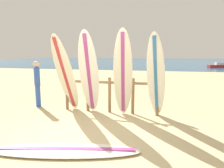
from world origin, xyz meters
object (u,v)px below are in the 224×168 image
Objects in this scene: surfboard_leaning_far_left at (65,75)px; surfboard_lying_on_sand at (64,150)px; surfboard_rack at (110,91)px; surfboard_leaning_center at (156,78)px; beachgoer_standing at (37,82)px; surfboard_leaning_left at (89,74)px; small_boat_offshore at (219,66)px; surfboard_leaning_center_left at (123,75)px.

surfboard_lying_on_sand is (1.07, -2.25, -1.12)m from surfboard_leaning_far_left.
surfboard_rack is 1.49m from surfboard_leaning_center.
surfboard_lying_on_sand is 3.61m from beachgoer_standing.
surfboard_leaning_left is (0.78, -0.10, 0.03)m from surfboard_leaning_far_left.
small_boat_offshore is at bearing 63.42° from beachgoer_standing.
surfboard_leaning_center_left is (0.96, 0.02, 0.01)m from surfboard_leaning_left.
surfboard_leaning_far_left is 0.81× the size of surfboard_lying_on_sand.
surfboard_leaning_center is (1.35, -0.41, 0.49)m from surfboard_rack.
beachgoer_standing is at bearing -116.58° from small_boat_offshore.
beachgoer_standing is (-1.24, 0.40, -0.31)m from surfboard_leaning_far_left.
surfboard_leaning_left is 1.55× the size of beachgoer_standing.
surfboard_leaning_far_left is 1.74m from surfboard_leaning_center_left.
surfboard_leaning_far_left is 1.35m from beachgoer_standing.
beachgoer_standing is (-2.99, 0.48, -0.35)m from surfboard_leaning_center_left.
surfboard_leaning_center is (1.84, 0.02, -0.05)m from surfboard_leaning_left.
surfboard_lying_on_sand is 1.85× the size of beachgoer_standing.
surfboard_lying_on_sand is 0.88× the size of small_boat_offshore.
surfboard_leaning_center is at bearing -7.13° from beachgoer_standing.
surfboard_lying_on_sand is at bearing -125.47° from surfboard_leaning_center.
surfboard_lying_on_sand is (-0.20, -2.58, -0.61)m from surfboard_rack.
beachgoer_standing is at bearing 178.33° from surfboard_rack.
beachgoer_standing is (-3.86, 0.48, -0.29)m from surfboard_leaning_center.
surfboard_leaning_center_left is at bearing 72.80° from surfboard_lying_on_sand.
beachgoer_standing reaches higher than surfboard_rack.
surfboard_leaning_far_left is at bearing -17.94° from beachgoer_standing.
surfboard_leaning_left reaches higher than small_boat_offshore.
surfboard_leaning_center is 0.70× the size of small_boat_offshore.
beachgoer_standing reaches higher than small_boat_offshore.
surfboard_leaning_left is at bearing 97.70° from surfboard_lying_on_sand.
beachgoer_standing is at bearing 131.12° from surfboard_lying_on_sand.
surfboard_lying_on_sand is (-0.67, -2.17, -1.16)m from surfboard_leaning_center_left.
small_boat_offshore is (10.82, 24.52, -0.90)m from surfboard_leaning_far_left.
surfboard_leaning_center is at bearing -16.87° from surfboard_rack.
surfboard_leaning_left is 1.04× the size of surfboard_leaning_center.
beachgoer_standing is (-2.51, 0.07, 0.19)m from surfboard_rack.
surfboard_leaning_far_left is at bearing 115.44° from surfboard_lying_on_sand.
surfboard_lying_on_sand is at bearing -82.30° from surfboard_leaning_left.
surfboard_leaning_left reaches higher than surfboard_lying_on_sand.
surfboard_leaning_center is 1.49× the size of beachgoer_standing.
surfboard_leaning_far_left is 1.51× the size of beachgoer_standing.
surfboard_leaning_center is at bearing -1.74° from surfboard_leaning_far_left.
surfboard_leaning_left is 2.45m from surfboard_lying_on_sand.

